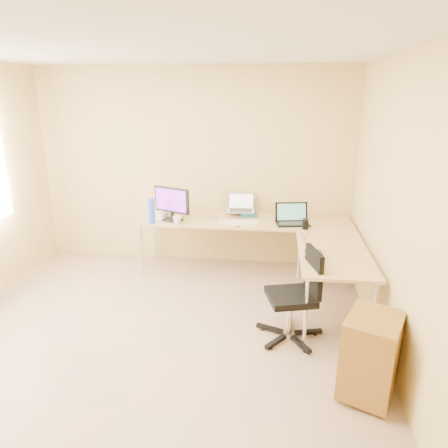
# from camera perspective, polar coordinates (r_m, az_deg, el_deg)

# --- Properties ---
(floor) EXTENTS (4.50, 4.50, 0.00)m
(floor) POSITION_cam_1_polar(r_m,az_deg,el_deg) (3.98, -10.34, -17.10)
(floor) COLOR tan
(floor) RESTS_ON ground
(ceiling) EXTENTS (4.50, 4.50, 0.00)m
(ceiling) POSITION_cam_1_polar(r_m,az_deg,el_deg) (3.29, -13.04, 23.36)
(ceiling) COLOR white
(ceiling) RESTS_ON ground
(wall_back) EXTENTS (4.50, 0.00, 4.50)m
(wall_back) POSITION_cam_1_polar(r_m,az_deg,el_deg) (5.53, -4.22, 7.79)
(wall_back) COLOR #E3C577
(wall_back) RESTS_ON ground
(wall_right) EXTENTS (0.00, 4.50, 4.50)m
(wall_right) POSITION_cam_1_polar(r_m,az_deg,el_deg) (3.40, 24.37, -0.19)
(wall_right) COLOR #E3C577
(wall_right) RESTS_ON ground
(desk_main) EXTENTS (2.65, 0.70, 0.73)m
(desk_main) POSITION_cam_1_polar(r_m,az_deg,el_deg) (5.31, 2.88, -3.12)
(desk_main) COLOR tan
(desk_main) RESTS_ON ground
(desk_return) EXTENTS (0.70, 1.30, 0.73)m
(desk_return) POSITION_cam_1_polar(r_m,az_deg,el_deg) (4.42, 14.70, -8.18)
(desk_return) COLOR tan
(desk_return) RESTS_ON ground
(monitor) EXTENTS (0.52, 0.35, 0.43)m
(monitor) POSITION_cam_1_polar(r_m,az_deg,el_deg) (5.11, -7.27, 2.78)
(monitor) COLOR black
(monitor) RESTS_ON desk_main
(book_stack) EXTENTS (0.28, 0.32, 0.05)m
(book_stack) POSITION_cam_1_polar(r_m,az_deg,el_deg) (5.37, 3.27, 1.50)
(book_stack) COLOR #1A5B5A
(book_stack) RESTS_ON desk_main
(laptop_center) EXTENTS (0.36, 0.29, 0.23)m
(laptop_center) POSITION_cam_1_polar(r_m,az_deg,el_deg) (5.34, 2.37, 2.94)
(laptop_center) COLOR #9FA0B9
(laptop_center) RESTS_ON desk_main
(laptop_black) EXTENTS (0.45, 0.36, 0.25)m
(laptop_black) POSITION_cam_1_polar(r_m,az_deg,el_deg) (5.02, 9.59, 1.35)
(laptop_black) COLOR black
(laptop_black) RESTS_ON desk_main
(keyboard) EXTENTS (0.48, 0.14, 0.02)m
(keyboard) POSITION_cam_1_polar(r_m,az_deg,el_deg) (5.03, 2.06, 0.25)
(keyboard) COLOR silver
(keyboard) RESTS_ON desk_main
(mouse) EXTENTS (0.12, 0.09, 0.04)m
(mouse) POSITION_cam_1_polar(r_m,az_deg,el_deg) (4.90, 1.82, -0.12)
(mouse) COLOR silver
(mouse) RESTS_ON desk_main
(mug) EXTENTS (0.14, 0.14, 0.10)m
(mug) POSITION_cam_1_polar(r_m,az_deg,el_deg) (5.01, -6.54, 0.55)
(mug) COLOR #ECE6CA
(mug) RESTS_ON desk_main
(cd_stack) EXTENTS (0.12, 0.12, 0.03)m
(cd_stack) POSITION_cam_1_polar(r_m,az_deg,el_deg) (5.23, -1.51, 0.99)
(cd_stack) COLOR silver
(cd_stack) RESTS_ON desk_main
(water_bottle) EXTENTS (0.10, 0.10, 0.31)m
(water_bottle) POSITION_cam_1_polar(r_m,az_deg,el_deg) (5.06, -10.10, 1.81)
(water_bottle) COLOR blue
(water_bottle) RESTS_ON desk_main
(papers) EXTENTS (0.30, 0.35, 0.01)m
(papers) POSITION_cam_1_polar(r_m,az_deg,el_deg) (5.49, -8.77, 1.46)
(papers) COLOR silver
(papers) RESTS_ON desk_main
(white_box) EXTENTS (0.23, 0.20, 0.07)m
(white_box) POSITION_cam_1_polar(r_m,az_deg,el_deg) (5.29, -9.12, 1.20)
(white_box) COLOR white
(white_box) RESTS_ON desk_main
(desk_fan) EXTENTS (0.29, 0.29, 0.32)m
(desk_fan) POSITION_cam_1_polar(r_m,az_deg,el_deg) (5.32, -6.02, 2.80)
(desk_fan) COLOR beige
(desk_fan) RESTS_ON desk_main
(black_cup) EXTENTS (0.09, 0.09, 0.12)m
(black_cup) POSITION_cam_1_polar(r_m,az_deg,el_deg) (4.89, 11.26, -0.01)
(black_cup) COLOR black
(black_cup) RESTS_ON desk_main
(laptop_return) EXTENTS (0.30, 0.24, 0.19)m
(laptop_return) POSITION_cam_1_polar(r_m,az_deg,el_deg) (4.14, 12.46, -2.90)
(laptop_return) COLOR silver
(laptop_return) RESTS_ON desk_return
(office_chair) EXTENTS (0.66, 0.66, 0.90)m
(office_chair) POSITION_cam_1_polar(r_m,az_deg,el_deg) (3.92, 9.30, -9.09)
(office_chair) COLOR black
(office_chair) RESTS_ON ground
(cabinet) EXTENTS (0.53, 0.57, 0.64)m
(cabinet) POSITION_cam_1_polar(r_m,az_deg,el_deg) (3.44, 19.73, -16.81)
(cabinet) COLOR brown
(cabinet) RESTS_ON ground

